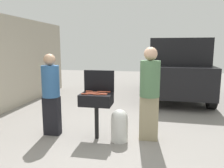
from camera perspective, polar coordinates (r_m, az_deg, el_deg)
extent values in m
plane|color=gray|center=(4.46, -3.09, -13.85)|extent=(24.00, 24.00, 0.00)
cylinder|color=black|center=(4.37, -3.95, -9.61)|extent=(0.08, 0.08, 0.67)
cube|color=black|center=(4.25, -4.02, -3.91)|extent=(0.60, 0.44, 0.22)
cube|color=black|center=(4.39, -3.34, 0.80)|extent=(0.60, 0.05, 0.42)
cylinder|color=#B74C33|center=(4.19, -4.03, -2.36)|extent=(0.13, 0.03, 0.03)
cylinder|color=#AD4228|center=(4.09, -2.31, -2.66)|extent=(0.13, 0.03, 0.03)
cylinder|color=#AD4228|center=(4.15, -5.21, -2.50)|extent=(0.13, 0.03, 0.03)
cylinder|color=#C6593D|center=(4.28, -4.42, -2.13)|extent=(0.13, 0.04, 0.03)
cylinder|color=#AD4228|center=(4.09, -3.95, -2.67)|extent=(0.13, 0.03, 0.03)
cylinder|color=#AD4228|center=(4.33, -3.00, -1.98)|extent=(0.13, 0.04, 0.03)
cylinder|color=#B74C33|center=(4.25, -5.96, -2.22)|extent=(0.13, 0.04, 0.03)
cylinder|color=#C6593D|center=(4.29, -2.56, -2.07)|extent=(0.13, 0.03, 0.03)
cylinder|color=#C6593D|center=(4.13, -2.07, -2.52)|extent=(0.13, 0.03, 0.03)
cylinder|color=#C6593D|center=(4.39, -5.83, -1.86)|extent=(0.13, 0.03, 0.03)
cylinder|color=#AD4228|center=(4.31, -1.27, -2.02)|extent=(0.13, 0.03, 0.03)
cylinder|color=#AD4228|center=(4.14, -7.03, -2.55)|extent=(0.13, 0.04, 0.03)
cylinder|color=#C6593D|center=(4.19, -5.64, -2.39)|extent=(0.13, 0.04, 0.03)
cylinder|color=silver|center=(4.28, 1.91, -11.54)|extent=(0.32, 0.32, 0.46)
sphere|color=silver|center=(4.20, 1.93, -8.61)|extent=(0.31, 0.31, 0.31)
cube|color=black|center=(4.69, -15.10, -7.84)|extent=(0.33, 0.18, 0.78)
cylinder|color=#2D598C|center=(4.54, -15.49, 0.67)|extent=(0.34, 0.34, 0.62)
sphere|color=tan|center=(4.49, -15.73, 6.03)|extent=(0.23, 0.23, 0.23)
cube|color=gray|center=(4.35, 9.42, -8.62)|extent=(0.35, 0.19, 0.85)
cylinder|color=#4C724C|center=(4.18, 9.70, 1.33)|extent=(0.37, 0.37, 0.67)
sphere|color=tan|center=(4.14, 9.88, 7.63)|extent=(0.25, 0.25, 0.25)
cube|color=black|center=(8.30, 16.11, 2.28)|extent=(2.01, 4.45, 0.90)
cube|color=black|center=(8.04, 16.48, 8.11)|extent=(1.83, 2.64, 0.80)
cylinder|color=black|center=(6.99, 24.15, -3.25)|extent=(0.24, 0.65, 0.64)
cylinder|color=black|center=(6.85, 9.20, -2.79)|extent=(0.24, 0.65, 0.64)
cylinder|color=black|center=(9.98, 20.61, 0.60)|extent=(0.24, 0.65, 0.64)
cylinder|color=black|center=(9.87, 10.20, 0.98)|extent=(0.24, 0.65, 0.64)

